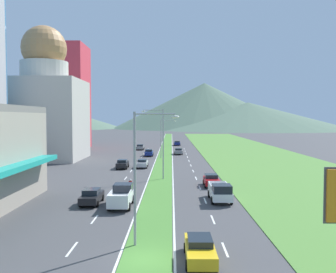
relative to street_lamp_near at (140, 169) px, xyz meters
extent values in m
plane|color=#424244|center=(0.60, -2.60, -5.30)|extent=(600.00, 600.00, 0.00)
cube|color=#477F33|center=(0.60, 57.40, -5.27)|extent=(3.20, 240.00, 0.06)
cube|color=#518438|center=(21.20, 57.40, -5.27)|extent=(24.00, 240.00, 0.06)
cube|color=silver|center=(-4.50, -0.66, -5.29)|extent=(0.16, 2.80, 0.01)
cube|color=silver|center=(-4.50, 6.65, -5.29)|extent=(0.16, 2.80, 0.01)
cube|color=silver|center=(-4.50, 13.96, -5.29)|extent=(0.16, 2.80, 0.01)
cube|color=silver|center=(-4.50, 21.27, -5.29)|extent=(0.16, 2.80, 0.01)
cube|color=silver|center=(-4.50, 28.59, -5.29)|extent=(0.16, 2.80, 0.01)
cube|color=silver|center=(-4.50, 35.90, -5.29)|extent=(0.16, 2.80, 0.01)
cube|color=silver|center=(-4.50, 43.21, -5.29)|extent=(0.16, 2.80, 0.01)
cube|color=silver|center=(-4.50, 50.52, -5.29)|extent=(0.16, 2.80, 0.01)
cube|color=silver|center=(-4.50, 57.84, -5.29)|extent=(0.16, 2.80, 0.01)
cube|color=silver|center=(-4.50, 65.15, -5.29)|extent=(0.16, 2.80, 0.01)
cube|color=silver|center=(-4.50, 72.46, -5.29)|extent=(0.16, 2.80, 0.01)
cube|color=silver|center=(-4.50, 79.78, -5.29)|extent=(0.16, 2.80, 0.01)
cube|color=silver|center=(5.70, -0.66, -5.29)|extent=(0.16, 2.80, 0.01)
cube|color=silver|center=(5.70, 6.65, -5.29)|extent=(0.16, 2.80, 0.01)
cube|color=silver|center=(5.70, 13.96, -5.29)|extent=(0.16, 2.80, 0.01)
cube|color=silver|center=(5.70, 21.27, -5.29)|extent=(0.16, 2.80, 0.01)
cube|color=silver|center=(5.70, 28.59, -5.29)|extent=(0.16, 2.80, 0.01)
cube|color=silver|center=(5.70, 35.90, -5.29)|extent=(0.16, 2.80, 0.01)
cube|color=silver|center=(5.70, 43.21, -5.29)|extent=(0.16, 2.80, 0.01)
cube|color=silver|center=(5.70, 50.52, -5.29)|extent=(0.16, 2.80, 0.01)
cube|color=silver|center=(5.70, 57.84, -5.29)|extent=(0.16, 2.80, 0.01)
cube|color=silver|center=(5.70, 65.15, -5.29)|extent=(0.16, 2.80, 0.01)
cube|color=silver|center=(5.70, 72.46, -5.29)|extent=(0.16, 2.80, 0.01)
cube|color=silver|center=(5.70, 79.78, -5.29)|extent=(0.16, 2.80, 0.01)
cube|color=silver|center=(-1.15, 57.40, -5.29)|extent=(0.16, 240.00, 0.01)
cube|color=silver|center=(2.35, 57.40, -5.29)|extent=(0.16, 240.00, 0.01)
cube|color=#B7B2A8|center=(-24.34, 52.97, 3.05)|extent=(15.47, 15.47, 16.69)
cylinder|color=beige|center=(-24.34, 52.97, 13.24)|extent=(9.71, 9.71, 3.70)
sphere|color=#B27F4C|center=(-24.34, 52.97, 17.87)|extent=(9.25, 9.25, 9.25)
cube|color=#D83847|center=(-28.66, 81.62, 9.37)|extent=(12.91, 12.91, 29.33)
cone|color=#516B56|center=(-108.74, 284.62, 5.61)|extent=(138.94, 138.94, 21.82)
cone|color=#516B56|center=(29.64, 289.52, 13.61)|extent=(153.42, 153.42, 37.82)
cone|color=#516B56|center=(60.51, 261.84, 4.93)|extent=(151.41, 151.41, 20.46)
cylinder|color=#99999E|center=(-0.35, 0.00, -0.71)|extent=(0.18, 0.18, 9.17)
cylinder|color=#99999E|center=(1.02, 0.01, 3.72)|extent=(2.74, 0.14, 0.10)
ellipsoid|color=silver|center=(2.39, 0.03, 3.52)|extent=(0.56, 0.28, 0.20)
cylinder|color=#99999E|center=(0.96, 27.79, -0.30)|extent=(0.18, 0.18, 10.00)
cylinder|color=#99999E|center=(-0.47, 27.85, 4.55)|extent=(2.86, 0.21, 0.10)
ellipsoid|color=silver|center=(-1.90, 27.90, 4.35)|extent=(0.56, 0.28, 0.20)
cylinder|color=#99999E|center=(-0.15, 55.59, -1.10)|extent=(0.18, 0.18, 8.39)
cylinder|color=#99999E|center=(1.36, 55.70, 2.94)|extent=(3.03, 0.33, 0.10)
ellipsoid|color=silver|center=(2.87, 55.82, 2.74)|extent=(0.56, 0.28, 0.20)
cube|color=slate|center=(-6.42, 76.75, -4.65)|extent=(1.89, 4.72, 0.66)
cube|color=black|center=(-6.42, 76.56, -4.06)|extent=(1.62, 2.07, 0.50)
cylinder|color=black|center=(-7.33, 78.21, -4.98)|extent=(0.22, 0.64, 0.64)
cylinder|color=black|center=(-5.52, 78.21, -4.98)|extent=(0.22, 0.64, 0.64)
cylinder|color=black|center=(-7.33, 75.29, -4.98)|extent=(0.22, 0.64, 0.64)
cylinder|color=black|center=(-5.52, 75.29, -4.98)|extent=(0.22, 0.64, 0.64)
cube|color=navy|center=(3.92, 92.71, -4.65)|extent=(1.90, 4.38, 0.65)
cube|color=black|center=(3.92, 92.89, -4.12)|extent=(1.63, 1.93, 0.41)
cylinder|color=black|center=(4.83, 91.36, -4.98)|extent=(0.22, 0.64, 0.64)
cylinder|color=black|center=(3.01, 91.36, -4.98)|extent=(0.22, 0.64, 0.64)
cylinder|color=black|center=(4.83, 94.07, -4.98)|extent=(0.22, 0.64, 0.64)
cylinder|color=black|center=(3.01, 94.07, -4.98)|extent=(0.22, 0.64, 0.64)
cube|color=black|center=(-6.34, 39.13, -4.59)|extent=(1.76, 4.56, 0.77)
cube|color=black|center=(-6.34, 38.94, -3.98)|extent=(1.52, 2.01, 0.46)
cylinder|color=black|center=(-7.18, 40.54, -4.98)|extent=(0.22, 0.64, 0.64)
cylinder|color=black|center=(-5.49, 40.54, -4.98)|extent=(0.22, 0.64, 0.64)
cylinder|color=black|center=(-7.18, 37.71, -4.98)|extent=(0.22, 0.64, 0.64)
cylinder|color=black|center=(-5.49, 37.71, -4.98)|extent=(0.22, 0.64, 0.64)
cube|color=slate|center=(3.80, 64.05, -4.64)|extent=(1.84, 4.46, 0.67)
cube|color=black|center=(3.80, 64.23, -4.09)|extent=(1.59, 1.96, 0.44)
cylinder|color=black|center=(4.68, 62.67, -4.98)|extent=(0.22, 0.64, 0.64)
cylinder|color=black|center=(2.91, 62.67, -4.98)|extent=(0.22, 0.64, 0.64)
cylinder|color=black|center=(4.68, 65.43, -4.98)|extent=(0.22, 0.64, 0.64)
cylinder|color=black|center=(2.91, 65.43, -4.98)|extent=(0.22, 0.64, 0.64)
cube|color=maroon|center=(7.23, 22.31, -4.61)|extent=(1.79, 4.12, 0.73)
cube|color=black|center=(7.23, 22.47, -4.00)|extent=(1.54, 1.81, 0.48)
cylinder|color=black|center=(8.09, 21.03, -4.98)|extent=(0.22, 0.64, 0.64)
cylinder|color=black|center=(6.37, 21.03, -4.98)|extent=(0.22, 0.64, 0.64)
cylinder|color=black|center=(8.09, 23.59, -4.98)|extent=(0.22, 0.64, 0.64)
cylinder|color=black|center=(6.37, 23.59, -4.98)|extent=(0.22, 0.64, 0.64)
cube|color=black|center=(-5.98, 12.49, -4.63)|extent=(1.76, 4.57, 0.70)
cube|color=black|center=(-5.98, 12.31, -4.00)|extent=(1.51, 2.01, 0.54)
cylinder|color=black|center=(-6.82, 13.91, -4.98)|extent=(0.22, 0.64, 0.64)
cylinder|color=black|center=(-5.13, 13.91, -4.98)|extent=(0.22, 0.64, 0.64)
cylinder|color=black|center=(-6.82, 11.08, -4.98)|extent=(0.22, 0.64, 0.64)
cylinder|color=black|center=(-5.13, 11.08, -4.98)|extent=(0.22, 0.64, 0.64)
cube|color=navy|center=(-3.03, 60.00, -4.61)|extent=(1.78, 4.58, 0.74)
cube|color=black|center=(-3.03, 59.82, -3.98)|extent=(1.53, 2.02, 0.51)
cylinder|color=black|center=(-3.88, 61.42, -4.98)|extent=(0.22, 0.64, 0.64)
cylinder|color=black|center=(-2.18, 61.42, -4.98)|extent=(0.22, 0.64, 0.64)
cylinder|color=black|center=(-3.88, 58.58, -4.98)|extent=(0.22, 0.64, 0.64)
cylinder|color=black|center=(-2.18, 58.58, -4.98)|extent=(0.22, 0.64, 0.64)
cube|color=#B2B2B7|center=(-2.99, 40.31, -4.62)|extent=(1.72, 4.63, 0.71)
cube|color=black|center=(-2.99, 40.12, -4.05)|extent=(1.48, 2.04, 0.42)
cylinder|color=black|center=(-3.82, 41.74, -4.98)|extent=(0.22, 0.64, 0.64)
cylinder|color=black|center=(-2.16, 41.74, -4.98)|extent=(0.22, 0.64, 0.64)
cylinder|color=black|center=(-3.82, 38.87, -4.98)|extent=(0.22, 0.64, 0.64)
cylinder|color=black|center=(-2.16, 38.87, -4.98)|extent=(0.22, 0.64, 0.64)
cube|color=yellow|center=(3.88, -2.71, -4.62)|extent=(1.72, 4.70, 0.72)
cube|color=black|center=(3.88, -2.52, -4.05)|extent=(1.47, 2.07, 0.41)
cylinder|color=black|center=(4.70, -4.16, -4.98)|extent=(0.22, 0.64, 0.64)
cylinder|color=black|center=(3.05, -4.16, -4.98)|extent=(0.22, 0.64, 0.64)
cylinder|color=black|center=(4.70, -1.25, -4.98)|extent=(0.22, 0.64, 0.64)
cylinder|color=black|center=(3.05, -1.25, -4.98)|extent=(0.22, 0.64, 0.64)
cube|color=silver|center=(7.24, 13.95, -4.50)|extent=(2.00, 5.40, 0.80)
cube|color=black|center=(7.24, 12.35, -3.70)|extent=(1.84, 2.00, 0.80)
cube|color=silver|center=(8.18, 15.05, -3.88)|extent=(0.10, 3.20, 0.44)
cube|color=silver|center=(6.30, 15.05, -3.88)|extent=(0.10, 3.20, 0.44)
cube|color=silver|center=(7.24, 16.60, -3.88)|extent=(1.84, 0.10, 0.44)
cylinder|color=black|center=(8.20, 12.33, -4.90)|extent=(0.26, 0.80, 0.80)
cylinder|color=black|center=(6.28, 12.33, -4.90)|extent=(0.26, 0.80, 0.80)
cylinder|color=black|center=(8.20, 15.57, -4.90)|extent=(0.26, 0.80, 0.80)
cylinder|color=black|center=(6.28, 15.57, -4.90)|extent=(0.26, 0.80, 0.80)
cube|color=silver|center=(-2.82, 11.21, -4.50)|extent=(2.00, 5.40, 0.80)
cube|color=black|center=(-2.82, 12.81, -3.70)|extent=(1.84, 2.00, 0.80)
cube|color=silver|center=(-3.76, 10.11, -3.88)|extent=(0.10, 3.20, 0.44)
cube|color=silver|center=(-1.88, 10.11, -3.88)|extent=(0.10, 3.20, 0.44)
cube|color=silver|center=(-2.82, 8.56, -3.88)|extent=(1.84, 0.10, 0.44)
cylinder|color=black|center=(-3.78, 12.83, -4.90)|extent=(0.26, 0.80, 0.80)
cylinder|color=black|center=(-1.86, 12.83, -4.90)|extent=(0.26, 0.80, 0.80)
cylinder|color=black|center=(-3.78, 9.59, -4.90)|extent=(0.26, 0.80, 0.80)
cylinder|color=black|center=(-1.86, 9.59, -4.90)|extent=(0.26, 0.80, 0.80)
cylinder|color=black|center=(-2.55, 17.85, -5.00)|extent=(0.10, 0.60, 0.60)
cylinder|color=black|center=(-2.55, 16.45, -5.00)|extent=(0.12, 0.60, 0.60)
cube|color=navy|center=(-2.55, 17.15, -4.82)|extent=(0.20, 1.12, 0.25)
ellipsoid|color=navy|center=(-2.55, 17.35, -4.47)|extent=(0.24, 0.44, 0.24)
cube|color=maroon|center=(-2.55, 17.05, -4.10)|extent=(0.36, 0.28, 0.70)
sphere|color=silver|center=(-2.55, 17.10, -3.63)|extent=(0.26, 0.26, 0.26)
camera|label=1|loc=(2.14, -25.11, 3.46)|focal=39.98mm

